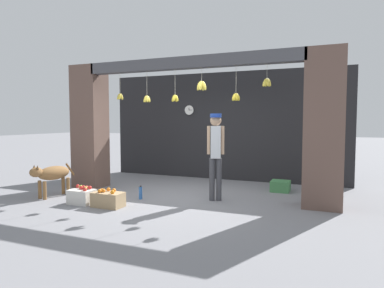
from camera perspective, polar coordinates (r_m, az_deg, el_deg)
ground_plane at (r=7.21m, az=-1.17°, el=-9.04°), size 60.00×60.00×0.00m
shop_back_wall at (r=9.43m, az=5.15°, el=2.98°), size 6.62×0.12×2.92m
shop_pillar_left at (r=8.69m, az=-16.64°, el=2.74°), size 0.70×0.60×2.92m
shop_pillar_right at (r=6.73m, az=21.16°, el=2.34°), size 0.70×0.60×2.92m
storefront_awning at (r=7.22m, az=-0.73°, el=13.08°), size 4.72×0.27×0.93m
dog at (r=7.82m, az=-22.33°, el=-4.67°), size 0.43×1.06×0.72m
shopkeeper at (r=6.87m, az=3.96°, el=-0.80°), size 0.33×0.31×1.76m
fruit_crate_oranges at (r=6.68m, az=-13.83°, el=-8.93°), size 0.58×0.34×0.34m
fruit_crate_apples at (r=7.06m, az=-17.91°, el=-8.25°), size 0.47×0.33×0.35m
produce_box_green at (r=8.12m, az=14.51°, el=-6.81°), size 0.42×0.42×0.24m
water_bottle at (r=7.18m, az=-8.58°, el=-8.05°), size 0.07×0.07×0.28m
wall_clock at (r=9.70m, az=-0.47°, el=5.67°), size 0.28×0.03×0.28m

